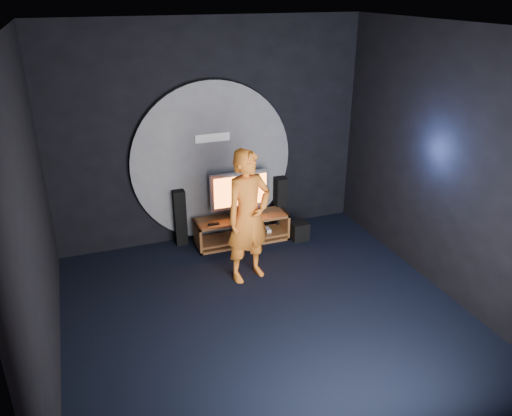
{
  "coord_description": "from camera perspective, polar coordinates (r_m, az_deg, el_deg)",
  "views": [
    {
      "loc": [
        -1.95,
        -4.89,
        3.89
      ],
      "look_at": [
        0.23,
        1.05,
        1.05
      ],
      "focal_mm": 35.0,
      "sensor_mm": 36.0,
      "label": 1
    }
  ],
  "objects": [
    {
      "name": "tower_speaker_left",
      "position": [
        8.12,
        -8.7,
        -1.05
      ],
      "size": [
        0.19,
        0.21,
        0.94
      ],
      "primitive_type": "cube",
      "color": "black",
      "rests_on": "ground"
    },
    {
      "name": "remote",
      "position": [
        7.84,
        -4.88,
        -1.85
      ],
      "size": [
        0.18,
        0.05,
        0.02
      ],
      "primitive_type": "cube",
      "color": "black",
      "rests_on": "media_console"
    },
    {
      "name": "floor",
      "position": [
        6.55,
        1.31,
        -12.3
      ],
      "size": [
        5.0,
        5.0,
        0.0
      ],
      "primitive_type": "plane",
      "color": "black",
      "rests_on": "ground"
    },
    {
      "name": "center_speaker",
      "position": [
        7.97,
        -1.44,
        -0.81
      ],
      "size": [
        0.4,
        0.15,
        0.15
      ],
      "primitive_type": "cube",
      "color": "black",
      "rests_on": "media_console"
    },
    {
      "name": "front_wall",
      "position": [
        3.75,
        15.92,
        -11.65
      ],
      "size": [
        5.0,
        0.04,
        3.5
      ],
      "primitive_type": "cube",
      "color": "black",
      "rests_on": "ground"
    },
    {
      "name": "tv",
      "position": [
        7.97,
        -1.83,
        1.81
      ],
      "size": [
        0.98,
        0.22,
        0.75
      ],
      "color": "#B2B3BA",
      "rests_on": "media_console"
    },
    {
      "name": "left_wall",
      "position": [
        5.36,
        -24.22,
        -1.61
      ],
      "size": [
        0.04,
        5.0,
        3.5
      ],
      "primitive_type": "cube",
      "color": "black",
      "rests_on": "ground"
    },
    {
      "name": "subwoofer",
      "position": [
        8.33,
        4.94,
        -2.59
      ],
      "size": [
        0.28,
        0.28,
        0.3
      ],
      "primitive_type": "cube",
      "color": "black",
      "rests_on": "ground"
    },
    {
      "name": "player",
      "position": [
        6.89,
        -0.89,
        -0.97
      ],
      "size": [
        0.8,
        0.63,
        1.93
      ],
      "primitive_type": "imported",
      "rotation": [
        0.0,
        0.0,
        0.27
      ],
      "color": "orange",
      "rests_on": "ground"
    },
    {
      "name": "back_wall",
      "position": [
        7.94,
        -5.23,
        8.43
      ],
      "size": [
        5.0,
        0.04,
        3.5
      ],
      "primitive_type": "cube",
      "color": "black",
      "rests_on": "ground"
    },
    {
      "name": "right_wall",
      "position": [
        6.95,
        21.09,
        4.59
      ],
      "size": [
        0.04,
        5.0,
        3.5
      ],
      "primitive_type": "cube",
      "color": "black",
      "rests_on": "ground"
    },
    {
      "name": "wall_disc_panel",
      "position": [
        8.02,
        -5.0,
        5.24
      ],
      "size": [
        2.6,
        0.11,
        2.6
      ],
      "color": "#515156",
      "rests_on": "ground"
    },
    {
      "name": "media_console",
      "position": [
        8.19,
        -1.58,
        -2.65
      ],
      "size": [
        1.53,
        0.45,
        0.45
      ],
      "color": "brown",
      "rests_on": "ground"
    },
    {
      "name": "ceiling",
      "position": [
        5.28,
        1.69,
        19.98
      ],
      "size": [
        5.0,
        5.0,
        0.01
      ],
      "primitive_type": "cube",
      "color": "black",
      "rests_on": "back_wall"
    },
    {
      "name": "tower_speaker_right",
      "position": [
        8.54,
        2.77,
        0.52
      ],
      "size": [
        0.19,
        0.21,
        0.94
      ],
      "primitive_type": "cube",
      "color": "black",
      "rests_on": "ground"
    }
  ]
}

